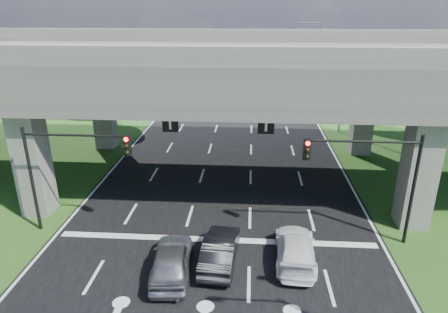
# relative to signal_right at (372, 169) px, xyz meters

# --- Properties ---
(ground) EXTENTS (160.00, 160.00, 0.00)m
(ground) POSITION_rel_signal_right_xyz_m (-7.82, -3.94, -4.19)
(ground) COLOR #254A17
(ground) RESTS_ON ground
(road) EXTENTS (18.00, 120.00, 0.03)m
(road) POSITION_rel_signal_right_xyz_m (-7.82, 6.06, -4.17)
(road) COLOR black
(road) RESTS_ON ground
(overpass) EXTENTS (80.00, 15.00, 10.00)m
(overpass) POSITION_rel_signal_right_xyz_m (-7.82, 8.06, 3.73)
(overpass) COLOR #3C3937
(overpass) RESTS_ON ground
(warehouse) EXTENTS (20.00, 10.00, 4.00)m
(warehouse) POSITION_rel_signal_right_xyz_m (-33.82, 31.06, -2.19)
(warehouse) COLOR #9E9E99
(warehouse) RESTS_ON ground
(signal_right) EXTENTS (5.76, 0.54, 6.00)m
(signal_right) POSITION_rel_signal_right_xyz_m (0.00, 0.00, 0.00)
(signal_right) COLOR black
(signal_right) RESTS_ON ground
(signal_left) EXTENTS (5.76, 0.54, 6.00)m
(signal_left) POSITION_rel_signal_right_xyz_m (-15.65, 0.00, 0.00)
(signal_left) COLOR black
(signal_left) RESTS_ON ground
(streetlight_far) EXTENTS (3.38, 0.25, 10.00)m
(streetlight_far) POSITION_rel_signal_right_xyz_m (2.27, 20.06, 1.66)
(streetlight_far) COLOR gray
(streetlight_far) RESTS_ON ground
(streetlight_beyond) EXTENTS (3.38, 0.25, 10.00)m
(streetlight_beyond) POSITION_rel_signal_right_xyz_m (2.27, 36.06, 1.66)
(streetlight_beyond) COLOR gray
(streetlight_beyond) RESTS_ON ground
(tree_left_near) EXTENTS (4.50, 4.50, 7.80)m
(tree_left_near) POSITION_rel_signal_right_xyz_m (-21.78, 22.06, 0.63)
(tree_left_near) COLOR black
(tree_left_near) RESTS_ON ground
(tree_left_mid) EXTENTS (3.91, 3.90, 6.76)m
(tree_left_mid) POSITION_rel_signal_right_xyz_m (-24.78, 30.06, -0.01)
(tree_left_mid) COLOR black
(tree_left_mid) RESTS_ON ground
(tree_left_far) EXTENTS (4.80, 4.80, 8.32)m
(tree_left_far) POSITION_rel_signal_right_xyz_m (-20.78, 38.06, 0.95)
(tree_left_far) COLOR black
(tree_left_far) RESTS_ON ground
(tree_right_near) EXTENTS (4.20, 4.20, 7.28)m
(tree_right_near) POSITION_rel_signal_right_xyz_m (5.22, 24.06, 0.31)
(tree_right_near) COLOR black
(tree_right_near) RESTS_ON ground
(tree_right_mid) EXTENTS (3.91, 3.90, 6.76)m
(tree_right_mid) POSITION_rel_signal_right_xyz_m (8.22, 32.06, -0.01)
(tree_right_mid) COLOR black
(tree_right_mid) RESTS_ON ground
(tree_right_far) EXTENTS (4.50, 4.50, 7.80)m
(tree_right_far) POSITION_rel_signal_right_xyz_m (4.22, 40.06, 0.63)
(tree_right_far) COLOR black
(tree_right_far) RESTS_ON ground
(car_silver) EXTENTS (2.19, 4.62, 1.53)m
(car_silver) POSITION_rel_signal_right_xyz_m (-9.62, -3.45, -3.39)
(car_silver) COLOR #9D9EA4
(car_silver) RESTS_ON road
(car_dark) EXTENTS (1.81, 4.49, 1.45)m
(car_dark) POSITION_rel_signal_right_xyz_m (-7.45, -2.43, -3.43)
(car_dark) COLOR black
(car_dark) RESTS_ON road
(car_white) EXTENTS (2.13, 4.75, 1.35)m
(car_white) POSITION_rel_signal_right_xyz_m (-3.80, -2.01, -3.48)
(car_white) COLOR white
(car_white) RESTS_ON road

